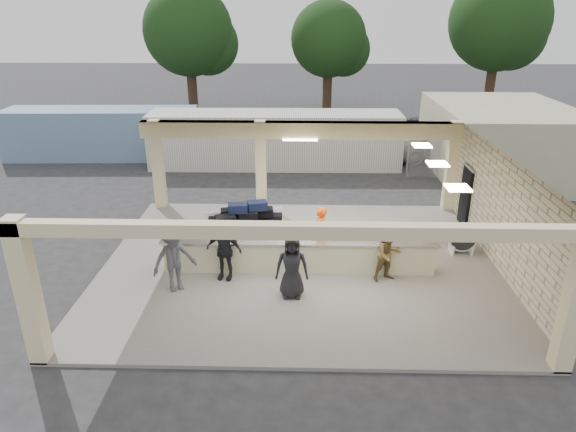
{
  "coord_description": "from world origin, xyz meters",
  "views": [
    {
      "loc": [
        0.04,
        -14.2,
        7.51
      ],
      "look_at": [
        -0.36,
        1.0,
        1.25
      ],
      "focal_mm": 32.0,
      "sensor_mm": 36.0,
      "label": 1
    }
  ],
  "objects_px": {
    "container_blue": "(102,133)",
    "passenger_b": "(224,250)",
    "baggage_handler": "(320,233)",
    "car_dark": "(431,132)",
    "passenger_a": "(388,254)",
    "drum_fan": "(462,237)",
    "passenger_c": "(174,259)",
    "container_white": "(275,140)",
    "luggage_cart": "(244,224)",
    "baggage_counter": "(299,256)",
    "car_white_b": "(491,139)",
    "car_white_a": "(436,143)",
    "passenger_d": "(292,266)"
  },
  "relations": [
    {
      "from": "passenger_d",
      "to": "car_white_b",
      "type": "xyz_separation_m",
      "value": [
        10.51,
        15.36,
        -0.24
      ]
    },
    {
      "from": "container_blue",
      "to": "luggage_cart",
      "type": "bearing_deg",
      "value": -53.94
    },
    {
      "from": "baggage_handler",
      "to": "car_dark",
      "type": "relative_size",
      "value": 0.37
    },
    {
      "from": "car_white_a",
      "to": "baggage_counter",
      "type": "bearing_deg",
      "value": 130.77
    },
    {
      "from": "passenger_c",
      "to": "container_blue",
      "type": "distance_m",
      "value": 15.47
    },
    {
      "from": "baggage_counter",
      "to": "passenger_a",
      "type": "height_order",
      "value": "passenger_a"
    },
    {
      "from": "passenger_b",
      "to": "container_blue",
      "type": "relative_size",
      "value": 0.18
    },
    {
      "from": "passenger_c",
      "to": "container_blue",
      "type": "bearing_deg",
      "value": 83.97
    },
    {
      "from": "drum_fan",
      "to": "passenger_c",
      "type": "xyz_separation_m",
      "value": [
        -8.65,
        -2.55,
        0.43
      ]
    },
    {
      "from": "luggage_cart",
      "to": "passenger_b",
      "type": "xyz_separation_m",
      "value": [
        -0.36,
        -2.07,
        0.05
      ]
    },
    {
      "from": "drum_fan",
      "to": "car_white_b",
      "type": "bearing_deg",
      "value": 70.09
    },
    {
      "from": "car_white_b",
      "to": "container_blue",
      "type": "relative_size",
      "value": 0.5
    },
    {
      "from": "passenger_a",
      "to": "car_dark",
      "type": "height_order",
      "value": "passenger_a"
    },
    {
      "from": "passenger_b",
      "to": "car_dark",
      "type": "bearing_deg",
      "value": 70.53
    },
    {
      "from": "baggage_counter",
      "to": "car_white_b",
      "type": "relative_size",
      "value": 1.67
    },
    {
      "from": "passenger_a",
      "to": "car_white_a",
      "type": "bearing_deg",
      "value": 50.18
    },
    {
      "from": "car_white_a",
      "to": "passenger_a",
      "type": "bearing_deg",
      "value": 140.72
    },
    {
      "from": "car_dark",
      "to": "container_blue",
      "type": "height_order",
      "value": "container_blue"
    },
    {
      "from": "baggage_counter",
      "to": "container_blue",
      "type": "distance_m",
      "value": 16.36
    },
    {
      "from": "baggage_counter",
      "to": "car_dark",
      "type": "relative_size",
      "value": 1.72
    },
    {
      "from": "car_white_b",
      "to": "baggage_handler",
      "type": "bearing_deg",
      "value": 152.99
    },
    {
      "from": "passenger_b",
      "to": "passenger_a",
      "type": "bearing_deg",
      "value": 11.82
    },
    {
      "from": "container_white",
      "to": "container_blue",
      "type": "xyz_separation_m",
      "value": [
        -9.18,
        1.31,
        -0.06
      ]
    },
    {
      "from": "luggage_cart",
      "to": "car_white_a",
      "type": "height_order",
      "value": "luggage_cart"
    },
    {
      "from": "container_white",
      "to": "container_blue",
      "type": "height_order",
      "value": "container_white"
    },
    {
      "from": "baggage_counter",
      "to": "drum_fan",
      "type": "height_order",
      "value": "drum_fan"
    },
    {
      "from": "car_white_a",
      "to": "car_white_b",
      "type": "distance_m",
      "value": 3.23
    },
    {
      "from": "baggage_handler",
      "to": "container_white",
      "type": "relative_size",
      "value": 0.14
    },
    {
      "from": "car_dark",
      "to": "container_blue",
      "type": "distance_m",
      "value": 18.15
    },
    {
      "from": "passenger_a",
      "to": "passenger_b",
      "type": "height_order",
      "value": "passenger_b"
    },
    {
      "from": "passenger_c",
      "to": "car_white_a",
      "type": "relative_size",
      "value": 0.36
    },
    {
      "from": "baggage_handler",
      "to": "car_dark",
      "type": "height_order",
      "value": "baggage_handler"
    },
    {
      "from": "baggage_counter",
      "to": "container_white",
      "type": "distance_m",
      "value": 11.37
    },
    {
      "from": "luggage_cart",
      "to": "passenger_a",
      "type": "bearing_deg",
      "value": -37.31
    },
    {
      "from": "container_blue",
      "to": "passenger_b",
      "type": "bearing_deg",
      "value": -59.71
    },
    {
      "from": "baggage_handler",
      "to": "container_white",
      "type": "height_order",
      "value": "container_white"
    },
    {
      "from": "baggage_counter",
      "to": "container_blue",
      "type": "bearing_deg",
      "value": 129.67
    },
    {
      "from": "drum_fan",
      "to": "luggage_cart",
      "type": "bearing_deg",
      "value": -179.52
    },
    {
      "from": "baggage_counter",
      "to": "passenger_a",
      "type": "xyz_separation_m",
      "value": [
        2.56,
        -0.5,
        0.33
      ]
    },
    {
      "from": "passenger_b",
      "to": "baggage_handler",
      "type": "bearing_deg",
      "value": 36.87
    },
    {
      "from": "passenger_b",
      "to": "car_white_b",
      "type": "xyz_separation_m",
      "value": [
        12.48,
        14.42,
        -0.23
      ]
    },
    {
      "from": "luggage_cart",
      "to": "drum_fan",
      "type": "relative_size",
      "value": 2.94
    },
    {
      "from": "drum_fan",
      "to": "passenger_a",
      "type": "relative_size",
      "value": 0.61
    },
    {
      "from": "passenger_c",
      "to": "container_blue",
      "type": "relative_size",
      "value": 0.2
    },
    {
      "from": "baggage_counter",
      "to": "car_white_a",
      "type": "xyz_separation_m",
      "value": [
        7.18,
        13.15,
        0.18
      ]
    },
    {
      "from": "luggage_cart",
      "to": "car_white_b",
      "type": "xyz_separation_m",
      "value": [
        12.12,
        12.35,
        -0.18
      ]
    },
    {
      "from": "passenger_b",
      "to": "container_white",
      "type": "height_order",
      "value": "container_white"
    },
    {
      "from": "drum_fan",
      "to": "baggage_handler",
      "type": "bearing_deg",
      "value": -171.09
    },
    {
      "from": "passenger_c",
      "to": "car_dark",
      "type": "distance_m",
      "value": 19.91
    },
    {
      "from": "drum_fan",
      "to": "container_blue",
      "type": "xyz_separation_m",
      "value": [
        -15.66,
        11.24,
        0.64
      ]
    }
  ]
}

